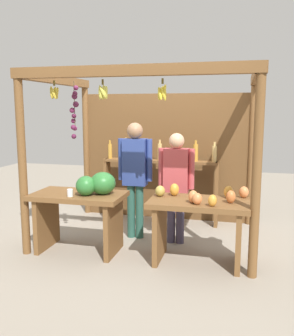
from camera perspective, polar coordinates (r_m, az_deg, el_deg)
name	(u,v)px	position (r m, az deg, el deg)	size (l,w,h in m)	color
ground_plane	(150,237)	(5.34, 0.51, -10.51)	(12.00, 12.00, 0.00)	gray
market_stall	(157,140)	(5.46, 1.49, 4.29)	(2.84, 2.04, 2.26)	brown
fruit_counter_left	(84,203)	(4.70, -9.59, -5.26)	(1.14, 0.64, 1.03)	brown
fruit_counter_right	(199,216)	(4.37, 8.01, -7.34)	(1.15, 0.66, 0.90)	brown
bottle_shelf_unit	(160,173)	(5.82, 2.04, -0.70)	(1.82, 0.22, 1.36)	brown
vendor_man	(135,170)	(5.09, -1.84, -0.27)	(0.48, 0.22, 1.61)	#29584A
vendor_woman	(176,179)	(4.90, 4.50, -1.68)	(0.48, 0.20, 1.48)	#3F3A54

